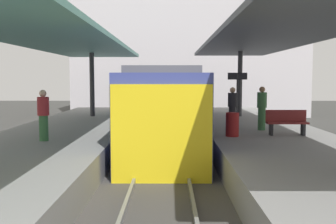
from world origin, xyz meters
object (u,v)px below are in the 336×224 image
object	(u,v)px
platform_bench	(287,122)
platform_sign	(237,85)
commuter_train	(165,107)
passenger_near_bench	(232,107)
passenger_mid_platform	(43,115)
litter_bin	(232,124)
passenger_far_end	(262,108)

from	to	relation	value
platform_bench	platform_sign	size ratio (longest dim) A/B	0.63
platform_bench	commuter_train	bearing A→B (deg)	139.54
platform_bench	passenger_near_bench	xyz separation A→B (m)	(-1.57, 2.01, 0.36)
platform_bench	passenger_mid_platform	world-z (taller)	passenger_mid_platform
platform_bench	passenger_near_bench	world-z (taller)	passenger_near_bench
commuter_train	litter_bin	world-z (taller)	commuter_train
commuter_train	platform_sign	bearing A→B (deg)	23.09
passenger_near_bench	passenger_far_end	distance (m)	1.21
passenger_mid_platform	passenger_far_end	world-z (taller)	passenger_far_end
passenger_near_bench	passenger_far_end	world-z (taller)	passenger_far_end
passenger_near_bench	passenger_mid_platform	size ratio (longest dim) A/B	1.00
passenger_mid_platform	commuter_train	bearing A→B (deg)	53.04
litter_bin	platform_bench	bearing A→B (deg)	9.65
passenger_near_bench	commuter_train	bearing A→B (deg)	148.93
platform_bench	passenger_mid_platform	distance (m)	8.09
passenger_mid_platform	passenger_far_end	size ratio (longest dim) A/B	0.97
platform_sign	passenger_near_bench	size ratio (longest dim) A/B	1.38
platform_bench	passenger_far_end	xyz separation A→B (m)	(-0.56, 1.34, 0.39)
platform_sign	litter_bin	size ratio (longest dim) A/B	2.76
litter_bin	passenger_near_bench	bearing A→B (deg)	81.39
commuter_train	passenger_near_bench	size ratio (longest dim) A/B	8.85
commuter_train	passenger_mid_platform	distance (m)	6.21
passenger_near_bench	passenger_far_end	bearing A→B (deg)	-33.41
passenger_near_bench	passenger_mid_platform	distance (m)	7.23
commuter_train	platform_bench	distance (m)	5.58
platform_bench	platform_sign	xyz separation A→B (m)	(-0.88, 5.05, 1.16)
litter_bin	platform_sign	bearing A→B (deg)	79.08
platform_bench	passenger_far_end	distance (m)	1.50
commuter_train	platform_bench	bearing A→B (deg)	-40.46
commuter_train	platform_sign	world-z (taller)	commuter_train
passenger_mid_platform	passenger_far_end	xyz separation A→B (m)	(7.41, 2.69, 0.03)
platform_sign	passenger_mid_platform	size ratio (longest dim) A/B	1.39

